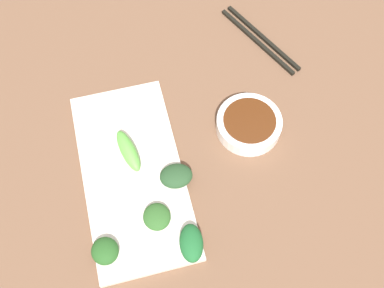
% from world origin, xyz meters
% --- Properties ---
extents(tabletop, '(2.10, 2.10, 0.02)m').
position_xyz_m(tabletop, '(0.00, 0.00, 0.01)').
color(tabletop, brown).
rests_on(tabletop, ground).
extents(sauce_bowl, '(0.13, 0.13, 0.03)m').
position_xyz_m(sauce_bowl, '(-0.12, -0.02, 0.04)').
color(sauce_bowl, white).
rests_on(sauce_bowl, tabletop).
extents(serving_plate, '(0.19, 0.39, 0.01)m').
position_xyz_m(serving_plate, '(0.12, 0.02, 0.03)').
color(serving_plate, silver).
rests_on(serving_plate, tabletop).
extents(broccoli_stalk_0, '(0.05, 0.10, 0.03)m').
position_xyz_m(broccoli_stalk_0, '(0.12, -0.02, 0.05)').
color(broccoli_stalk_0, '#5FB845').
rests_on(broccoli_stalk_0, serving_plate).
extents(broccoli_leafy_1, '(0.05, 0.07, 0.03)m').
position_xyz_m(broccoli_leafy_1, '(0.05, 0.18, 0.05)').
color(broccoli_leafy_1, '#1D5D2B').
rests_on(broccoli_leafy_1, serving_plate).
extents(broccoli_leafy_2, '(0.06, 0.06, 0.02)m').
position_xyz_m(broccoli_leafy_2, '(0.20, 0.16, 0.04)').
color(broccoli_leafy_2, '#245320').
rests_on(broccoli_leafy_2, serving_plate).
extents(broccoli_leafy_3, '(0.05, 0.06, 0.02)m').
position_xyz_m(broccoli_leafy_3, '(0.10, 0.12, 0.04)').
color(broccoli_leafy_3, '#2C5A25').
rests_on(broccoli_leafy_3, serving_plate).
extents(broccoli_leafy_4, '(0.07, 0.05, 0.02)m').
position_xyz_m(broccoli_leafy_4, '(0.05, 0.05, 0.04)').
color(broccoli_leafy_4, '#244525').
rests_on(broccoli_leafy_4, serving_plate).
extents(chopsticks, '(0.12, 0.22, 0.01)m').
position_xyz_m(chopsticks, '(-0.21, -0.23, 0.02)').
color(chopsticks, black).
rests_on(chopsticks, tabletop).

